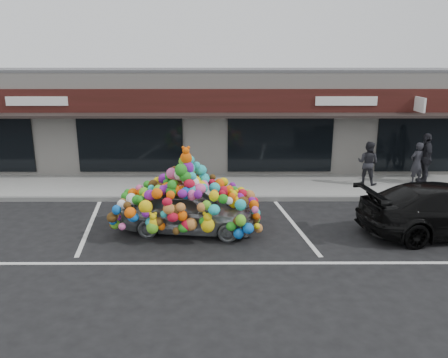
{
  "coord_description": "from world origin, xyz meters",
  "views": [
    {
      "loc": [
        0.69,
        -11.79,
        4.66
      ],
      "look_at": [
        0.74,
        1.4,
        1.08
      ],
      "focal_mm": 35.0,
      "sensor_mm": 36.0,
      "label": 1
    }
  ],
  "objects_px": {
    "toy_car": "(188,205)",
    "pedestrian_b": "(368,163)",
    "pedestrian_c": "(425,158)",
    "pedestrian_a": "(417,163)",
    "black_sedan": "(447,210)"
  },
  "relations": [
    {
      "from": "pedestrian_a",
      "to": "pedestrian_c",
      "type": "bearing_deg",
      "value": -176.58
    },
    {
      "from": "pedestrian_a",
      "to": "pedestrian_b",
      "type": "bearing_deg",
      "value": -16.9
    },
    {
      "from": "toy_car",
      "to": "pedestrian_c",
      "type": "distance_m",
      "value": 9.78
    },
    {
      "from": "pedestrian_b",
      "to": "pedestrian_c",
      "type": "height_order",
      "value": "pedestrian_c"
    },
    {
      "from": "toy_car",
      "to": "pedestrian_b",
      "type": "xyz_separation_m",
      "value": [
        6.41,
        4.35,
        0.18
      ]
    },
    {
      "from": "pedestrian_b",
      "to": "pedestrian_c",
      "type": "xyz_separation_m",
      "value": [
        2.23,
        0.21,
        0.14
      ]
    },
    {
      "from": "black_sedan",
      "to": "pedestrian_c",
      "type": "distance_m",
      "value": 5.04
    },
    {
      "from": "black_sedan",
      "to": "pedestrian_b",
      "type": "bearing_deg",
      "value": 1.72
    },
    {
      "from": "pedestrian_b",
      "to": "pedestrian_a",
      "type": "bearing_deg",
      "value": -141.28
    },
    {
      "from": "toy_car",
      "to": "black_sedan",
      "type": "distance_m",
      "value": 7.15
    },
    {
      "from": "pedestrian_a",
      "to": "black_sedan",
      "type": "bearing_deg",
      "value": 57.42
    },
    {
      "from": "pedestrian_b",
      "to": "pedestrian_c",
      "type": "distance_m",
      "value": 2.24
    },
    {
      "from": "toy_car",
      "to": "pedestrian_c",
      "type": "height_order",
      "value": "toy_car"
    },
    {
      "from": "toy_car",
      "to": "pedestrian_b",
      "type": "distance_m",
      "value": 7.75
    },
    {
      "from": "toy_car",
      "to": "black_sedan",
      "type": "bearing_deg",
      "value": -84.23
    }
  ]
}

